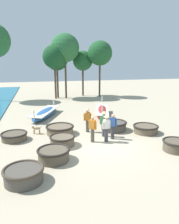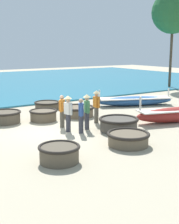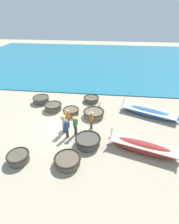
{
  "view_description": "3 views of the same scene",
  "coord_description": "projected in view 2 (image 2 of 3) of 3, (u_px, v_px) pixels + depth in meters",
  "views": [
    {
      "loc": [
        -3.24,
        -11.14,
        4.75
      ],
      "look_at": [
        0.25,
        3.42,
        1.2
      ],
      "focal_mm": 35.0,
      "sensor_mm": 36.0,
      "label": 1
    },
    {
      "loc": [
        12.66,
        -6.17,
        3.79
      ],
      "look_at": [
        0.31,
        1.99,
        0.71
      ],
      "focal_mm": 50.0,
      "sensor_mm": 36.0,
      "label": 2
    },
    {
      "loc": [
        11.13,
        3.8,
        8.5
      ],
      "look_at": [
        -1.12,
        2.4,
        0.93
      ],
      "focal_mm": 28.0,
      "sensor_mm": 36.0,
      "label": 3
    }
  ],
  "objects": [
    {
      "name": "fisherman_by_coracle",
      "position": [
        68.0,
        111.0,
        14.09
      ],
      "size": [
        0.52,
        0.36,
        1.67
      ],
      "color": "#383842",
      "rests_on": "ground"
    },
    {
      "name": "long_boat_green_hull",
      "position": [
        179.0,
        114.0,
        16.11
      ],
      "size": [
        2.32,
        4.93,
        1.42
      ],
      "color": "maroon",
      "rests_on": "ground"
    },
    {
      "name": "coracle_center",
      "position": [
        47.0,
        105.0,
        19.47
      ],
      "size": [
        1.6,
        1.6,
        0.47
      ],
      "color": "brown",
      "rests_on": "ground"
    },
    {
      "name": "fisherman_standing_right",
      "position": [
        96.0,
        104.0,
        15.75
      ],
      "size": [
        0.53,
        0.36,
        1.67
      ],
      "color": "#4C473D",
      "rests_on": "ground"
    },
    {
      "name": "fisherman_crouching",
      "position": [
        81.0,
        115.0,
        13.89
      ],
      "size": [
        0.47,
        0.36,
        1.57
      ],
      "color": "#383842",
      "rests_on": "ground"
    },
    {
      "name": "long_boat_ochre_hull",
      "position": [
        134.0,
        101.0,
        20.66
      ],
      "size": [
        3.04,
        5.26,
        1.09
      ],
      "color": "#285693",
      "rests_on": "ground"
    },
    {
      "name": "coracle_tilted",
      "position": [
        119.0,
        124.0,
        14.33
      ],
      "size": [
        1.83,
        1.83,
        0.62
      ],
      "color": "#4C473F",
      "rests_on": "ground"
    },
    {
      "name": "fisherman_with_hat",
      "position": [
        87.0,
        109.0,
        14.49
      ],
      "size": [
        0.5,
        0.36,
        1.67
      ],
      "color": "#383842",
      "rests_on": "ground"
    },
    {
      "name": "coracle_far_left",
      "position": [
        78.0,
        111.0,
        17.42
      ],
      "size": [
        1.86,
        1.86,
        0.57
      ],
      "color": "brown",
      "rests_on": "ground"
    },
    {
      "name": "coracle_weathered",
      "position": [
        59.0,
        153.0,
        10.43
      ],
      "size": [
        1.42,
        1.42,
        0.59
      ],
      "color": "brown",
      "rests_on": "ground"
    },
    {
      "name": "fisherman_hauling",
      "position": [
        62.0,
        110.0,
        14.85
      ],
      "size": [
        0.41,
        0.39,
        1.57
      ],
      "color": "#4C473D",
      "rests_on": "ground"
    },
    {
      "name": "coracle_upturned",
      "position": [
        43.0,
        115.0,
        16.37
      ],
      "size": [
        1.46,
        1.46,
        0.57
      ],
      "color": "brown",
      "rests_on": "ground"
    },
    {
      "name": "dog",
      "position": [
        70.0,
        105.0,
        18.86
      ],
      "size": [
        0.67,
        0.33,
        0.55
      ],
      "color": "tan",
      "rests_on": "ground"
    },
    {
      "name": "tree_center",
      "position": [
        173.0,
        12.0,
        28.37
      ],
      "size": [
        3.9,
        3.9,
        8.89
      ],
      "color": "#4C3D2D",
      "rests_on": "ground"
    },
    {
      "name": "ground_plane",
      "position": [
        50.0,
        131.0,
        14.45
      ],
      "size": [
        80.0,
        80.0,
        0.0
      ],
      "primitive_type": "plane",
      "color": "tan"
    },
    {
      "name": "coracle_front_left",
      "position": [
        128.0,
        138.0,
        12.23
      ],
      "size": [
        1.7,
        1.7,
        0.53
      ],
      "color": "brown",
      "rests_on": "ground"
    },
    {
      "name": "coracle_far_right",
      "position": [
        5.0,
        116.0,
        15.89
      ],
      "size": [
        1.62,
        1.62,
        0.61
      ],
      "color": "brown",
      "rests_on": "ground"
    }
  ]
}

